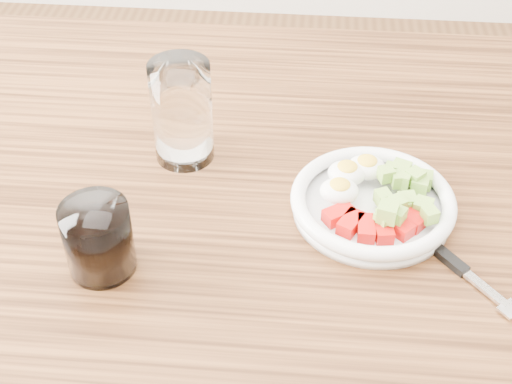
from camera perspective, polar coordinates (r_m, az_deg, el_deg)
dining_table at (r=0.88m, az=0.60°, el=-6.90°), size 1.50×0.90×0.77m
bowl at (r=0.81m, az=9.33°, el=-0.66°), size 0.19×0.19×0.05m
fork at (r=0.78m, az=15.37°, el=-5.36°), size 0.13×0.16×0.01m
water_glass at (r=0.86m, az=-5.94°, el=6.37°), size 0.07×0.07×0.13m
coffee_glass at (r=0.74m, az=-12.50°, el=-3.70°), size 0.07×0.07×0.08m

